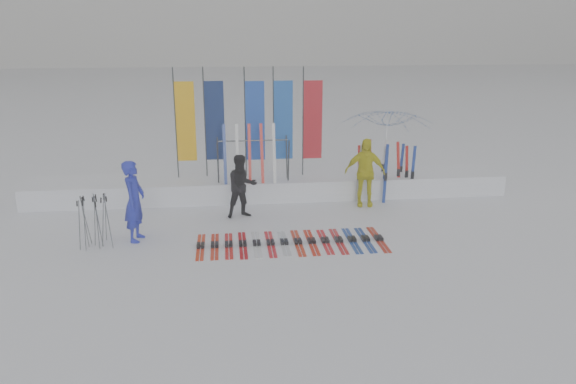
{
  "coord_description": "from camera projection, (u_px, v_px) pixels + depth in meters",
  "views": [
    {
      "loc": [
        -1.3,
        -11.49,
        4.92
      ],
      "look_at": [
        0.2,
        1.6,
        1.0
      ],
      "focal_mm": 35.0,
      "sensor_mm": 36.0,
      "label": 1
    }
  ],
  "objects": [
    {
      "name": "ground",
      "position": [
        287.0,
        256.0,
        12.48
      ],
      "size": [
        120.0,
        120.0,
        0.0
      ],
      "primitive_type": "plane",
      "color": "white",
      "rests_on": "ground"
    },
    {
      "name": "feather_flags",
      "position": [
        250.0,
        121.0,
        16.33
      ],
      "size": [
        4.28,
        0.2,
        3.2
      ],
      "color": "#383A3F",
      "rests_on": "ground"
    },
    {
      "name": "person_black",
      "position": [
        242.0,
        186.0,
        14.78
      ],
      "size": [
        0.96,
        0.83,
        1.69
      ],
      "primitive_type": "imported",
      "rotation": [
        0.0,
        0.0,
        0.25
      ],
      "color": "black",
      "rests_on": "ground"
    },
    {
      "name": "snow_bank",
      "position": [
        270.0,
        186.0,
        16.78
      ],
      "size": [
        14.0,
        1.6,
        0.6
      ],
      "primitive_type": "cube",
      "color": "white",
      "rests_on": "ground"
    },
    {
      "name": "tent_canopy",
      "position": [
        386.0,
        148.0,
        17.33
      ],
      "size": [
        3.61,
        3.64,
        2.54
      ],
      "primitive_type": "imported",
      "rotation": [
        0.0,
        0.0,
        -0.38
      ],
      "color": "white",
      "rests_on": "ground"
    },
    {
      "name": "person_blue",
      "position": [
        134.0,
        201.0,
        13.13
      ],
      "size": [
        0.58,
        0.78,
        1.94
      ],
      "primitive_type": "imported",
      "rotation": [
        0.0,
        0.0,
        1.39
      ],
      "color": "#1E28B2",
      "rests_on": "ground"
    },
    {
      "name": "pole_cluster",
      "position": [
        95.0,
        222.0,
        12.82
      ],
      "size": [
        0.74,
        0.78,
        1.25
      ],
      "color": "#595B60",
      "rests_on": "ground"
    },
    {
      "name": "ski_row",
      "position": [
        291.0,
        242.0,
        13.17
      ],
      "size": [
        4.38,
        1.69,
        0.07
      ],
      "color": "red",
      "rests_on": "ground"
    },
    {
      "name": "ski_rack",
      "position": [
        253.0,
        154.0,
        16.03
      ],
      "size": [
        2.04,
        0.8,
        1.23
      ],
      "color": "#383A3F",
      "rests_on": "ground"
    },
    {
      "name": "upright_skis",
      "position": [
        386.0,
        170.0,
        16.59
      ],
      "size": [
        1.71,
        1.19,
        1.7
      ],
      "color": "red",
      "rests_on": "ground"
    },
    {
      "name": "person_yellow",
      "position": [
        365.0,
        172.0,
        15.72
      ],
      "size": [
        1.18,
        0.61,
        1.93
      ],
      "primitive_type": "imported",
      "rotation": [
        0.0,
        0.0,
        -0.12
      ],
      "color": "#D5D10D",
      "rests_on": "ground"
    }
  ]
}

